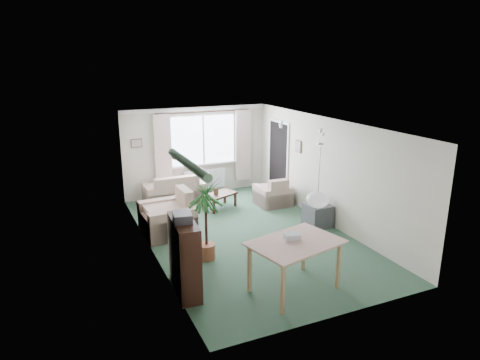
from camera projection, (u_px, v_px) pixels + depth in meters
name	position (u px, v px, depth m)	size (l,w,h in m)	color
ground	(246.00, 235.00, 9.14)	(6.50, 6.50, 0.00)	#2C4936
window	(203.00, 140.00, 11.64)	(1.80, 0.03, 1.30)	white
curtain_rod	(203.00, 112.00, 11.36)	(2.60, 0.03, 0.03)	black
curtain_left	(163.00, 152.00, 11.17)	(0.45, 0.08, 2.00)	beige
curtain_right	(243.00, 145.00, 12.07)	(0.45, 0.08, 2.00)	beige
radiator	(205.00, 179.00, 11.91)	(1.20, 0.10, 0.55)	white
doorway	(278.00, 160.00, 11.57)	(0.03, 0.95, 2.00)	black
pendant_lamp	(318.00, 200.00, 6.79)	(0.36, 0.36, 0.36)	white
tinsel_garland	(188.00, 164.00, 5.74)	(1.60, 1.60, 0.12)	#196626
bauble_cluster_a	(281.00, 122.00, 9.83)	(0.20, 0.20, 0.20)	silver
bauble_cluster_b	(322.00, 129.00, 8.89)	(0.20, 0.20, 0.20)	silver
wall_picture_back	(136.00, 143.00, 10.93)	(0.28, 0.03, 0.22)	brown
wall_picture_right	(298.00, 146.00, 10.54)	(0.03, 0.24, 0.30)	brown
sofa	(174.00, 188.00, 11.14)	(1.51, 0.80, 0.76)	tan
armchair_corner	(273.00, 191.00, 10.96)	(0.81, 0.77, 0.73)	beige
armchair_left	(167.00, 213.00, 9.10)	(1.07, 1.02, 0.96)	beige
coffee_table	(220.00, 201.00, 10.73)	(0.86, 0.48, 0.38)	black
photo_frame	(216.00, 191.00, 10.60)	(0.12, 0.02, 0.16)	#4C3C27
bookshelf	(184.00, 256.00, 6.79)	(0.33, 1.00, 1.23)	black
hifi_box	(182.00, 217.00, 6.56)	(0.28, 0.35, 0.14)	#39393E
houseplant	(206.00, 219.00, 7.85)	(0.69, 0.69, 1.60)	#21612C
dining_table	(294.00, 266.00, 6.88)	(1.33, 0.88, 0.83)	tan
gift_box	(292.00, 237.00, 6.83)	(0.25, 0.18, 0.12)	silver
tv_cube	(317.00, 215.00, 9.59)	(0.51, 0.56, 0.51)	#333337
pet_bed	(271.00, 200.00, 11.27)	(0.55, 0.55, 0.11)	navy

